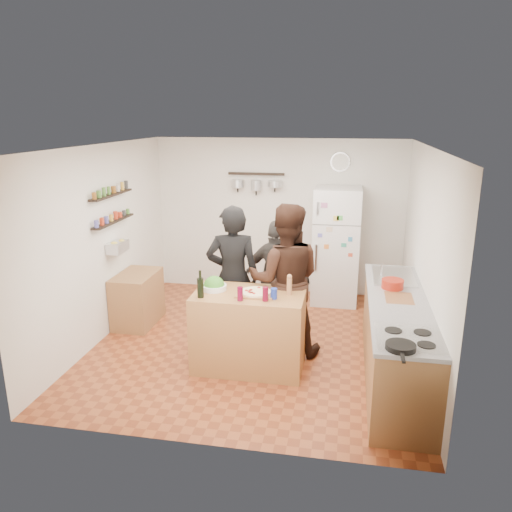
% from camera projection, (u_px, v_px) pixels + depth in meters
% --- Properties ---
extents(room_shell, '(4.20, 4.20, 4.20)m').
position_uv_depth(room_shell, '(260.00, 243.00, 6.47)').
color(room_shell, brown).
rests_on(room_shell, ground).
extents(prep_island, '(1.25, 0.72, 0.91)m').
position_uv_depth(prep_island, '(249.00, 330.00, 5.75)').
color(prep_island, '#A36C3B').
rests_on(prep_island, floor).
extents(pizza_board, '(0.42, 0.34, 0.02)m').
position_uv_depth(pizza_board, '(256.00, 294.00, 5.59)').
color(pizza_board, olive).
rests_on(pizza_board, prep_island).
extents(pizza, '(0.34, 0.34, 0.02)m').
position_uv_depth(pizza, '(256.00, 292.00, 5.58)').
color(pizza, beige).
rests_on(pizza, pizza_board).
extents(salad_bowl, '(0.29, 0.29, 0.06)m').
position_uv_depth(salad_bowl, '(214.00, 287.00, 5.74)').
color(salad_bowl, silver).
rests_on(salad_bowl, prep_island).
extents(wine_bottle, '(0.07, 0.07, 0.22)m').
position_uv_depth(wine_bottle, '(200.00, 288.00, 5.47)').
color(wine_bottle, black).
rests_on(wine_bottle, prep_island).
extents(wine_glass_near, '(0.06, 0.06, 0.15)m').
position_uv_depth(wine_glass_near, '(240.00, 294.00, 5.38)').
color(wine_glass_near, '#5A0722').
rests_on(wine_glass_near, prep_island).
extents(wine_glass_far, '(0.06, 0.06, 0.16)m').
position_uv_depth(wine_glass_far, '(265.00, 294.00, 5.37)').
color(wine_glass_far, '#54071B').
rests_on(wine_glass_far, prep_island).
extents(pepper_mill, '(0.06, 0.06, 0.19)m').
position_uv_depth(pepper_mill, '(289.00, 286.00, 5.57)').
color(pepper_mill, '#A36D44').
rests_on(pepper_mill, prep_island).
extents(salt_canister, '(0.07, 0.07, 0.12)m').
position_uv_depth(salt_canister, '(274.00, 294.00, 5.44)').
color(salt_canister, navy).
rests_on(salt_canister, prep_island).
extents(person_left, '(0.73, 0.55, 1.81)m').
position_uv_depth(person_left, '(233.00, 277.00, 6.19)').
color(person_left, black).
rests_on(person_left, floor).
extents(person_center, '(0.97, 0.79, 1.87)m').
position_uv_depth(person_center, '(285.00, 280.00, 6.00)').
color(person_center, black).
rests_on(person_center, floor).
extents(person_back, '(0.96, 0.55, 1.54)m').
position_uv_depth(person_back, '(277.00, 277.00, 6.63)').
color(person_back, '#2F2B29').
rests_on(person_back, floor).
extents(counter_run, '(0.63, 2.63, 0.90)m').
position_uv_depth(counter_run, '(396.00, 340.00, 5.51)').
color(counter_run, '#9E7042').
rests_on(counter_run, floor).
extents(stove_top, '(0.60, 0.62, 0.02)m').
position_uv_depth(stove_top, '(409.00, 339.00, 4.48)').
color(stove_top, white).
rests_on(stove_top, counter_run).
extents(skillet, '(0.26, 0.26, 0.05)m').
position_uv_depth(skillet, '(401.00, 347.00, 4.26)').
color(skillet, black).
rests_on(skillet, stove_top).
extents(sink, '(0.50, 0.80, 0.03)m').
position_uv_depth(sink, '(394.00, 277.00, 6.18)').
color(sink, silver).
rests_on(sink, counter_run).
extents(cutting_board, '(0.30, 0.40, 0.02)m').
position_uv_depth(cutting_board, '(399.00, 299.00, 5.46)').
color(cutting_board, brown).
rests_on(cutting_board, counter_run).
extents(red_bowl, '(0.25, 0.25, 0.10)m').
position_uv_depth(red_bowl, '(393.00, 284.00, 5.74)').
color(red_bowl, '#9D2011').
rests_on(red_bowl, counter_run).
extents(fridge, '(0.70, 0.68, 1.80)m').
position_uv_depth(fridge, '(336.00, 246.00, 7.69)').
color(fridge, white).
rests_on(fridge, floor).
extents(wall_clock, '(0.30, 0.03, 0.30)m').
position_uv_depth(wall_clock, '(340.00, 162.00, 7.66)').
color(wall_clock, silver).
rests_on(wall_clock, back_wall).
extents(spice_shelf_lower, '(0.12, 1.00, 0.02)m').
position_uv_depth(spice_shelf_lower, '(114.00, 221.00, 6.56)').
color(spice_shelf_lower, black).
rests_on(spice_shelf_lower, left_wall).
extents(spice_shelf_upper, '(0.12, 1.00, 0.02)m').
position_uv_depth(spice_shelf_upper, '(111.00, 195.00, 6.47)').
color(spice_shelf_upper, black).
rests_on(spice_shelf_upper, left_wall).
extents(produce_basket, '(0.18, 0.35, 0.14)m').
position_uv_depth(produce_basket, '(118.00, 247.00, 6.66)').
color(produce_basket, silver).
rests_on(produce_basket, left_wall).
extents(side_table, '(0.50, 0.80, 0.73)m').
position_uv_depth(side_table, '(137.00, 299.00, 6.99)').
color(side_table, '#9A7040').
rests_on(side_table, floor).
extents(pot_rack, '(0.90, 0.04, 0.04)m').
position_uv_depth(pot_rack, '(256.00, 174.00, 7.87)').
color(pot_rack, black).
rests_on(pot_rack, back_wall).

